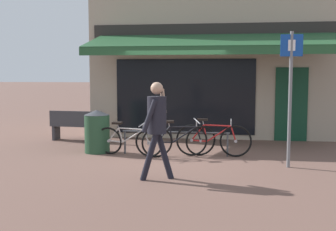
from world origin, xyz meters
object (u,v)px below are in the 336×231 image
at_px(bicycle_red, 213,140).
at_px(park_bench, 78,125).
at_px(litter_bin, 97,131).
at_px(pedestrian_adult, 157,119).
at_px(bicycle_black, 179,140).
at_px(parking_sign, 290,86).
at_px(bicycle_silver, 128,141).

bearing_deg(bicycle_red, park_bench, 156.10).
bearing_deg(litter_bin, pedestrian_adult, -51.62).
distance_m(bicycle_red, litter_bin, 2.83).
relative_size(bicycle_black, parking_sign, 0.62).
height_order(bicycle_silver, bicycle_red, bicycle_red).
xyz_separation_m(bicycle_red, parking_sign, (1.58, -0.94, 1.28)).
relative_size(pedestrian_adult, litter_bin, 1.71).
relative_size(bicycle_silver, bicycle_black, 0.99).
relative_size(bicycle_silver, litter_bin, 1.61).
bearing_deg(litter_bin, parking_sign, -13.08).
bearing_deg(parking_sign, bicycle_black, 162.12).
bearing_deg(parking_sign, bicycle_silver, 168.64).
xyz_separation_m(parking_sign, park_bench, (-5.50, 2.65, -1.21)).
bearing_deg(bicycle_red, pedestrian_adult, -112.54).
distance_m(litter_bin, park_bench, 1.96).
xyz_separation_m(bicycle_red, litter_bin, (-2.83, 0.08, 0.13)).
bearing_deg(park_bench, bicycle_red, -18.31).
height_order(pedestrian_adult, park_bench, pedestrian_adult).
distance_m(litter_bin, parking_sign, 4.67).
height_order(bicycle_red, pedestrian_adult, pedestrian_adult).
bearing_deg(parking_sign, litter_bin, 166.92).
bearing_deg(bicycle_silver, park_bench, 145.76).
height_order(bicycle_silver, park_bench, park_bench).
bearing_deg(bicycle_red, parking_sign, -31.11).
height_order(bicycle_black, parking_sign, parking_sign).
xyz_separation_m(bicycle_silver, park_bench, (-1.95, 1.94, 0.10)).
xyz_separation_m(bicycle_black, pedestrian_adult, (-0.15, -2.12, 0.72)).
distance_m(bicycle_red, park_bench, 4.28).
relative_size(pedestrian_adult, park_bench, 1.10).
relative_size(litter_bin, parking_sign, 0.38).
relative_size(bicycle_silver, bicycle_red, 0.96).
xyz_separation_m(pedestrian_adult, litter_bin, (-1.89, 2.39, -0.58)).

